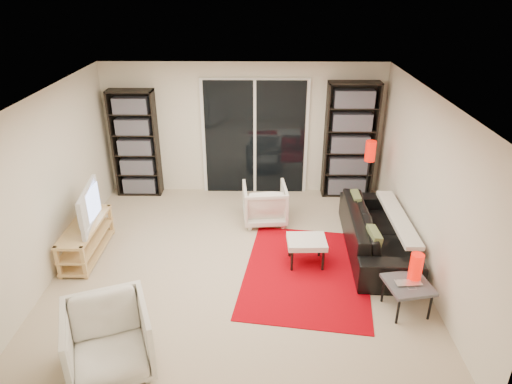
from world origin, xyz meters
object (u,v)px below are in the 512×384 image
side_table (408,286)px  armchair_front (108,340)px  bookshelf_left (136,144)px  ottoman (307,243)px  tv_stand (86,239)px  armchair_back (265,204)px  floor_lamp (369,159)px  sofa (377,232)px  bookshelf_right (350,141)px

side_table → armchair_front: bearing=-163.7°
bookshelf_left → ottoman: bookshelf_left is taller
ottoman → side_table: bearing=-41.2°
tv_stand → armchair_back: armchair_back is taller
ottoman → floor_lamp: floor_lamp is taller
sofa → armchair_front: 3.99m
sofa → floor_lamp: 1.45m
bookshelf_right → sofa: bearing=-86.2°
tv_stand → floor_lamp: floor_lamp is taller
armchair_front → bookshelf_right: bearing=32.4°
armchair_front → sofa: bearing=14.1°
bookshelf_right → floor_lamp: bookshelf_right is taller
armchair_back → armchair_front: 3.57m
bookshelf_left → side_table: bookshelf_left is taller
bookshelf_left → ottoman: (2.91, -2.30, -0.63)m
bookshelf_left → tv_stand: (-0.27, -2.10, -0.71)m
armchair_front → ottoman: armchair_front is taller
armchair_back → ottoman: size_ratio=1.30×
armchair_back → armchair_front: (-1.60, -3.19, 0.06)m
sofa → side_table: bearing=-175.1°
sofa → ottoman: (-1.07, -0.35, 0.03)m
tv_stand → armchair_back: (2.60, 1.04, 0.06)m
sofa → floor_lamp: bearing=-1.7°
floor_lamp → ottoman: bearing=-125.1°
tv_stand → armchair_back: bearing=21.8°
sofa → armchair_back: bearing=64.2°
bookshelf_left → sofa: size_ratio=0.90×
tv_stand → sofa: 4.25m
armchair_front → ottoman: (2.18, 1.95, -0.04)m
armchair_back → side_table: size_ratio=1.20×
ottoman → bookshelf_right: bearing=67.8°
armchair_back → side_table: bearing=122.4°
armchair_back → armchair_front: armchair_front is taller
sofa → ottoman: bearing=110.7°
tv_stand → armchair_back: 2.80m
bookshelf_left → sofa: bearing=-26.0°
bookshelf_left → sofa: bookshelf_left is taller
bookshelf_right → side_table: (0.19, -3.29, -0.69)m
ottoman → side_table: same height
sofa → ottoman: sofa is taller
bookshelf_right → armchair_back: bearing=-145.1°
tv_stand → sofa: (4.25, 0.16, 0.05)m
bookshelf_right → tv_stand: bearing=-153.0°
floor_lamp → tv_stand: bearing=-161.5°
bookshelf_right → side_table: bearing=-86.7°
sofa → armchair_front: bearing=127.7°
tv_stand → bookshelf_left: bearing=82.8°
sofa → armchair_back: (-1.65, 0.88, 0.01)m
ottoman → sofa: bearing=18.4°
bookshelf_right → armchair_back: size_ratio=2.93×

